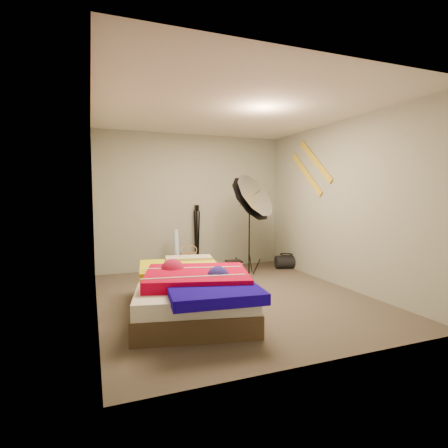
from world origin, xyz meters
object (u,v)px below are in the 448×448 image
wrapping_roll (177,252)px  camera_case (234,269)px  camera_tripod (197,232)px  duffel_bag (286,262)px  tote_bag (187,263)px  photo_umbrella (250,199)px  bed (193,291)px

wrapping_roll → camera_case: size_ratio=3.09×
camera_case → camera_tripod: size_ratio=0.21×
wrapping_roll → duffel_bag: (2.04, -0.26, -0.27)m
tote_bag → duffel_bag: size_ratio=0.90×
tote_bag → duffel_bag: tote_bag is taller
photo_umbrella → duffel_bag: bearing=19.0°
camera_tripod → wrapping_roll: bearing=-147.1°
wrapping_roll → camera_tripod: size_ratio=0.65×
camera_case → photo_umbrella: bearing=-6.2°
wrapping_roll → photo_umbrella: size_ratio=0.43×
photo_umbrella → bed: bearing=-134.6°
camera_case → bed: bearing=-120.4°
bed → camera_tripod: size_ratio=1.77×
wrapping_roll → tote_bag: bearing=11.7°
tote_bag → photo_umbrella: size_ratio=0.20×
camera_case → camera_tripod: bearing=124.4°
duffel_bag → photo_umbrella: size_ratio=0.22×
duffel_bag → camera_tripod: camera_tripod is taller
photo_umbrella → wrapping_roll: bearing=153.2°
camera_case → tote_bag: bearing=148.0°
camera_case → photo_umbrella: photo_umbrella is taller
camera_case → photo_umbrella: 1.22m
wrapping_roll → bed: (-0.28, -2.01, -0.12)m
camera_case → bed: (-1.15, -1.50, 0.14)m
tote_bag → camera_case: (0.68, -0.55, -0.05)m
tote_bag → camera_case: 0.87m
camera_case → bed: 1.90m
tote_bag → bed: bed is taller
wrapping_roll → camera_case: 1.04m
wrapping_roll → photo_umbrella: (1.13, -0.57, 0.92)m
tote_bag → photo_umbrella: 1.59m
tote_bag → wrapping_roll: 0.29m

